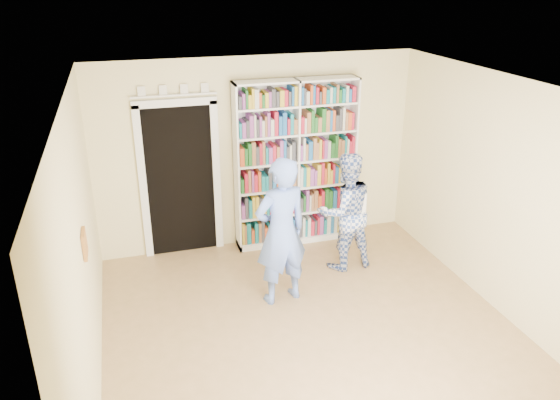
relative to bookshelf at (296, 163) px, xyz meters
name	(u,v)px	position (x,y,z in m)	size (l,w,h in m)	color
floor	(316,339)	(-0.51, -2.34, -1.21)	(5.00, 5.00, 0.00)	#967548
ceiling	(324,93)	(-0.51, -2.34, 1.49)	(5.00, 5.00, 0.00)	white
wall_back	(258,154)	(-0.51, 0.16, 0.14)	(4.50, 4.50, 0.00)	beige
wall_left	(82,259)	(-2.76, -2.34, 0.14)	(5.00, 5.00, 0.00)	beige
wall_right	(511,203)	(1.74, -2.34, 0.14)	(5.00, 5.00, 0.00)	beige
bookshelf	(296,163)	(0.00, 0.00, 0.00)	(1.74, 0.33, 2.39)	white
doorway	(180,173)	(-1.61, 0.13, -0.03)	(1.10, 0.08, 2.43)	black
wall_art	(85,244)	(-2.74, -2.14, 0.19)	(0.03, 0.25, 0.25)	maroon
man_blue	(281,232)	(-0.65, -1.46, -0.30)	(0.66, 0.44, 1.82)	#6485DF
man_plaid	(345,212)	(0.39, -0.92, -0.40)	(0.78, 0.61, 1.61)	#3451A0
paper_sheet	(359,205)	(0.51, -1.08, -0.25)	(0.20, 0.01, 0.28)	white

